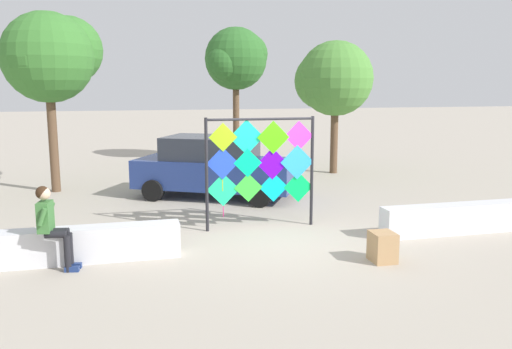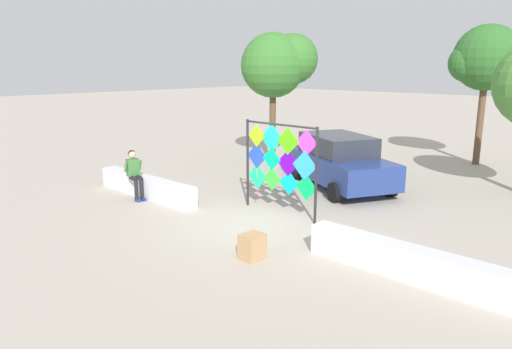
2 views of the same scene
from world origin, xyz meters
name	(u,v)px [view 1 (image 1 of 2)]	position (x,y,z in m)	size (l,w,h in m)	color
ground	(282,242)	(0.00, 0.00, 0.00)	(120.00, 120.00, 0.00)	#ADA393
plaza_ledge_left	(58,246)	(-4.26, -0.27, 0.32)	(4.30, 0.45, 0.64)	silver
plaza_ledge_right	(474,217)	(4.26, -0.27, 0.32)	(4.30, 0.45, 0.64)	silver
kite_display_rack	(261,162)	(-0.15, 1.17, 1.50)	(2.46, 0.10, 2.48)	#232328
seated_vendor	(51,221)	(-4.30, -0.63, 0.87)	(0.68, 0.54, 1.48)	black
parked_car	(215,166)	(-0.59, 4.71, 0.88)	(4.83, 3.80, 1.73)	navy
cardboard_box_large	(383,247)	(1.40, -1.58, 0.27)	(0.41, 0.47, 0.54)	tan
tree_palm_like	(50,56)	(-5.04, 6.76, 4.00)	(2.85, 2.97, 5.26)	brown
tree_far_right	(331,79)	(4.15, 7.84, 3.37)	(2.73, 2.66, 4.73)	brown
tree_broadleaf	(237,59)	(1.57, 11.63, 4.24)	(2.58, 2.56, 5.52)	brown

